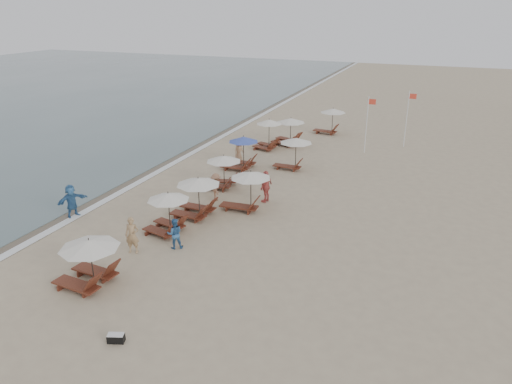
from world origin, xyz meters
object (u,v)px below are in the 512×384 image
at_px(lounger_station_2, 195,197).
at_px(flag_pole_near, 367,122).
at_px(inland_station_1, 292,150).
at_px(lounger_station_5, 267,134).
at_px(lounger_station_6, 287,132).
at_px(beachgoer_near, 132,235).
at_px(beachgoer_mid_a, 175,234).
at_px(inland_station_2, 329,119).
at_px(beachgoer_far_a, 266,186).
at_px(lounger_station_0, 87,262).
at_px(beachgoer_far_b, 239,151).
at_px(inland_station_0, 245,188).
at_px(lounger_station_3, 221,171).
at_px(waterline_walker, 72,201).
at_px(lounger_station_4, 240,154).
at_px(duffel_bag, 116,338).
at_px(lounger_station_1, 166,212).
at_px(beachgoer_mid_b, 216,187).

xyz_separation_m(lounger_station_2, flag_pole_near, (6.36, 15.50, 1.32)).
relative_size(lounger_station_2, inland_station_1, 1.01).
relative_size(lounger_station_5, lounger_station_6, 0.87).
distance_m(lounger_station_6, inland_station_1, 6.41).
bearing_deg(beachgoer_near, flag_pole_near, 53.26).
bearing_deg(inland_station_1, beachgoer_mid_a, -96.44).
xyz_separation_m(inland_station_2, beachgoer_far_a, (0.48, -16.85, -0.37)).
relative_size(lounger_station_0, lounger_station_2, 1.03).
height_order(lounger_station_5, beachgoer_far_b, lounger_station_5).
height_order(lounger_station_6, inland_station_0, inland_station_0).
relative_size(lounger_station_3, lounger_station_6, 0.90).
xyz_separation_m(lounger_station_3, inland_station_2, (2.95, 15.70, 0.23)).
xyz_separation_m(waterline_walker, flag_pole_near, (12.49, 18.02, 1.51)).
relative_size(inland_station_1, inland_station_2, 0.95).
xyz_separation_m(lounger_station_2, inland_station_1, (2.38, 9.53, 0.28)).
height_order(lounger_station_5, beachgoer_far_a, lounger_station_5).
bearing_deg(lounger_station_4, inland_station_1, 19.13).
xyz_separation_m(inland_station_0, waterline_walker, (-8.31, -4.24, -0.39)).
xyz_separation_m(inland_station_1, beachgoer_far_a, (0.44, -6.21, -0.44)).
bearing_deg(beachgoer_mid_a, lounger_station_6, -120.69).
bearing_deg(beachgoer_near, waterline_walker, 140.28).
bearing_deg(lounger_station_5, duffel_bag, -81.47).
xyz_separation_m(lounger_station_0, inland_station_1, (3.11, 17.26, 0.34)).
relative_size(lounger_station_2, waterline_walker, 1.47).
distance_m(lounger_station_1, inland_station_2, 22.67).
xyz_separation_m(beachgoer_mid_a, duffel_bag, (1.66, -6.69, -0.59)).
xyz_separation_m(lounger_station_2, beachgoer_far_a, (2.82, 3.32, -0.16)).
xyz_separation_m(lounger_station_2, waterline_walker, (-6.13, -2.52, -0.20)).
height_order(inland_station_1, beachgoer_far_a, inland_station_1).
relative_size(lounger_station_5, inland_station_1, 0.90).
height_order(beachgoer_far_b, duffel_bag, beachgoer_far_b).
relative_size(lounger_station_3, inland_station_1, 0.93).
relative_size(inland_station_1, waterline_walker, 1.46).
relative_size(inland_station_0, duffel_bag, 4.48).
relative_size(beachgoer_near, duffel_bag, 2.79).
bearing_deg(flag_pole_near, beachgoer_mid_a, -105.95).
xyz_separation_m(lounger_station_5, inland_station_0, (3.23, -11.88, 0.09)).
distance_m(lounger_station_0, lounger_station_3, 12.19).
distance_m(beachgoer_far_b, flag_pole_near, 10.05).
height_order(lounger_station_6, waterline_walker, lounger_station_6).
distance_m(beachgoer_near, flag_pole_near, 21.48).
distance_m(lounger_station_3, inland_station_1, 5.89).
xyz_separation_m(lounger_station_0, lounger_station_6, (0.78, 23.22, 0.01)).
distance_m(waterline_walker, duffel_bag, 11.70).
relative_size(lounger_station_4, beachgoer_far_b, 1.59).
height_order(inland_station_1, beachgoer_mid_b, inland_station_1).
distance_m(inland_station_2, beachgoer_far_b, 11.14).
xyz_separation_m(beachgoer_far_a, beachgoer_far_b, (-4.61, 6.52, -0.15)).
distance_m(lounger_station_3, beachgoer_far_a, 3.62).
bearing_deg(inland_station_0, lounger_station_1, -122.20).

